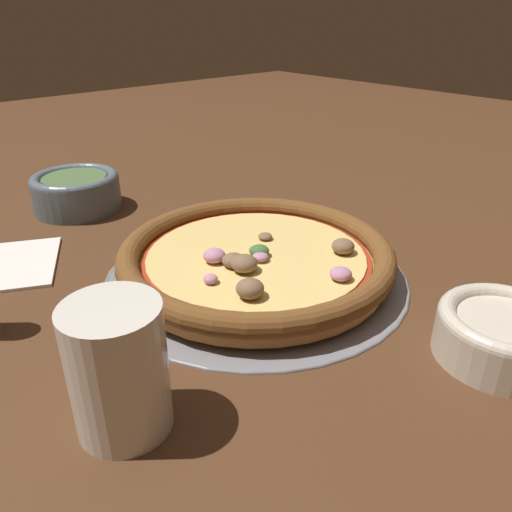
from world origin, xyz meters
TOP-DOWN VIEW (x-y plane):
  - ground_plane at (0.00, 0.00)m, footprint 3.00×3.00m
  - pizza_tray at (0.00, 0.00)m, footprint 0.37×0.37m
  - pizza at (0.00, -0.00)m, footprint 0.34×0.34m
  - bowl_near at (0.27, 0.07)m, footprint 0.12×0.12m
  - bowl_far at (-0.36, -0.07)m, footprint 0.14×0.14m
  - drinking_cup at (0.11, -0.24)m, footprint 0.08×0.08m
  - napkin at (-0.23, -0.22)m, footprint 0.18×0.17m

SIDE VIEW (x-z plane):
  - ground_plane at x=0.00m, z-range 0.00..0.00m
  - pizza_tray at x=0.00m, z-range 0.00..0.01m
  - napkin at x=-0.23m, z-range 0.00..0.01m
  - bowl_near at x=0.27m, z-range 0.00..0.05m
  - pizza at x=0.00m, z-range 0.01..0.05m
  - bowl_far at x=-0.36m, z-range 0.00..0.06m
  - drinking_cup at x=0.11m, z-range 0.00..0.11m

